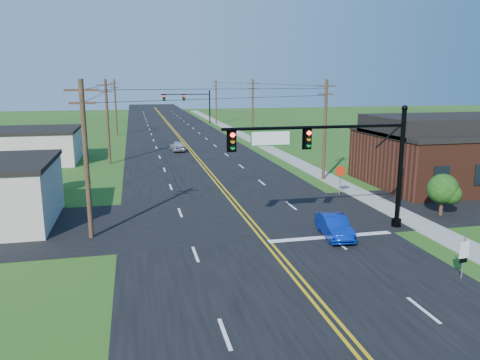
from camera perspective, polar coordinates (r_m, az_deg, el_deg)
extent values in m
plane|color=#274F16|center=(20.34, 8.47, -14.11)|extent=(260.00, 260.00, 0.00)
cube|color=black|center=(67.87, -6.96, 4.50)|extent=(16.00, 220.00, 0.04)
cube|color=black|center=(31.04, 0.44, -4.57)|extent=(70.00, 10.00, 0.04)
cube|color=gray|center=(60.18, 4.06, 3.60)|extent=(2.00, 160.00, 0.08)
cylinder|color=black|center=(29.92, 18.94, 1.18)|extent=(0.28, 0.28, 7.20)
cylinder|color=black|center=(30.69, 18.51, -4.97)|extent=(0.60, 0.60, 0.50)
sphere|color=black|center=(29.48, 19.44, 8.25)|extent=(0.36, 0.36, 0.36)
cylinder|color=black|center=(27.05, 9.31, 6.36)|extent=(11.00, 0.18, 0.18)
cube|color=#05611D|center=(26.22, 3.76, 5.11)|extent=(2.30, 0.06, 0.85)
cylinder|color=black|center=(98.33, -3.71, 9.01)|extent=(0.28, 0.28, 7.20)
cylinder|color=black|center=(98.57, -3.69, 7.06)|extent=(0.60, 0.60, 0.50)
sphere|color=black|center=(98.20, -3.74, 11.16)|extent=(0.36, 0.36, 0.36)
cylinder|color=black|center=(97.56, -6.68, 10.34)|extent=(10.00, 0.18, 0.18)
cube|color=#05611D|center=(97.28, -8.57, 9.96)|extent=(2.30, 0.06, 0.85)
cube|color=#4E2416|center=(44.57, 24.42, 2.34)|extent=(14.00, 11.00, 4.40)
cube|color=black|center=(44.27, 24.68, 5.34)|extent=(14.20, 11.20, 0.30)
cube|color=beige|center=(56.73, -25.15, 3.65)|extent=(12.00, 9.00, 3.40)
cube|color=black|center=(56.52, -25.32, 5.51)|extent=(12.20, 9.20, 0.30)
cylinder|color=#322716|center=(27.43, -18.24, 2.19)|extent=(0.28, 0.28, 9.00)
cube|color=#322716|center=(27.07, -18.79, 10.35)|extent=(1.80, 0.12, 0.12)
cube|color=#322716|center=(27.09, -18.69, 8.87)|extent=(1.40, 0.12, 0.12)
cylinder|color=#322716|center=(52.19, -15.83, 6.80)|extent=(0.28, 0.28, 9.00)
cube|color=#322716|center=(52.00, -16.08, 11.08)|extent=(1.80, 0.12, 0.12)
cube|color=#322716|center=(52.02, -16.03, 10.31)|extent=(1.40, 0.12, 0.12)
cylinder|color=#322716|center=(79.10, -14.91, 8.52)|extent=(0.28, 0.28, 9.00)
cube|color=#322716|center=(78.98, -15.07, 11.34)|extent=(1.80, 0.12, 0.12)
cube|color=#322716|center=(78.99, -15.04, 10.84)|extent=(1.40, 0.12, 0.12)
cylinder|color=#322716|center=(42.57, 10.30, 5.95)|extent=(0.28, 0.28, 9.00)
cube|color=#322716|center=(42.34, 10.51, 11.20)|extent=(1.80, 0.12, 0.12)
cube|color=#322716|center=(42.36, 10.47, 10.26)|extent=(1.40, 0.12, 0.12)
cylinder|color=#322716|center=(67.18, 1.55, 8.35)|extent=(0.28, 0.28, 9.00)
cube|color=#322716|center=(67.03, 1.57, 11.67)|extent=(1.80, 0.12, 0.12)
cube|color=#322716|center=(67.04, 1.56, 11.08)|extent=(1.40, 0.12, 0.12)
cylinder|color=#322716|center=(96.48, -2.93, 9.49)|extent=(0.28, 0.28, 9.00)
cube|color=#322716|center=(96.38, -2.96, 11.81)|extent=(1.80, 0.12, 0.12)
cube|color=#322716|center=(96.39, -2.95, 11.39)|extent=(1.40, 0.12, 0.12)
cylinder|color=#322716|center=(49.29, 14.98, 2.36)|extent=(0.24, 0.24, 1.85)
sphere|color=#0D390E|center=(49.04, 15.09, 4.30)|extent=(3.00, 3.00, 3.00)
cylinder|color=#322716|center=(34.08, 23.32, -2.95)|extent=(0.24, 0.24, 1.32)
sphere|color=#0D390E|center=(33.80, 23.49, -0.99)|extent=(2.00, 2.00, 2.00)
cylinder|color=#322716|center=(40.42, -22.75, -0.49)|extent=(0.24, 0.24, 1.54)
sphere|color=#0D390E|center=(40.16, -22.91, 1.46)|extent=(2.40, 2.40, 2.40)
imported|color=#062395|center=(27.64, 11.43, -5.61)|extent=(1.77, 3.98, 1.27)
imported|color=#B6B5BB|center=(59.98, -7.64, 4.10)|extent=(1.85, 3.98, 1.32)
cylinder|color=slate|center=(23.78, 25.56, -8.51)|extent=(0.07, 0.07, 2.09)
cube|color=white|center=(23.56, 25.74, -7.12)|extent=(0.52, 0.09, 0.29)
cube|color=white|center=(23.69, 25.66, -7.99)|extent=(0.52, 0.09, 0.52)
cube|color=black|center=(23.81, 25.57, -8.85)|extent=(0.43, 0.08, 0.21)
cylinder|color=slate|center=(37.40, 12.08, -0.21)|extent=(0.09, 0.09, 2.25)
cylinder|color=#AD2209|center=(37.20, 12.16, 1.07)|extent=(0.83, 0.28, 0.86)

